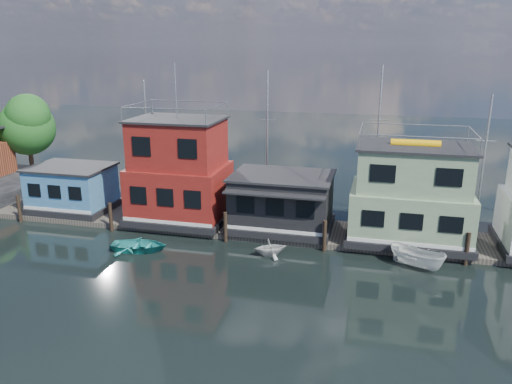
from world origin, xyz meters
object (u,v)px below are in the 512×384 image
(houseboat_dark, at_px, (282,202))
(dinghy_white, at_px, (270,247))
(houseboat_red, at_px, (179,173))
(houseboat_blue, at_px, (72,188))
(houseboat_green, at_px, (411,195))
(dinghy_teal, at_px, (139,245))
(motorboat, at_px, (417,258))

(houseboat_dark, xyz_separation_m, dinghy_white, (0.11, -4.38, -1.83))
(houseboat_red, bearing_deg, houseboat_blue, -180.00)
(houseboat_red, height_order, dinghy_white, houseboat_red)
(houseboat_red, relative_size, dinghy_white, 5.29)
(houseboat_green, xyz_separation_m, dinghy_teal, (-17.71, -5.79, -3.16))
(houseboat_green, relative_size, dinghy_white, 3.75)
(houseboat_blue, height_order, dinghy_white, houseboat_blue)
(houseboat_red, distance_m, dinghy_white, 9.88)
(motorboat, bearing_deg, houseboat_green, 36.15)
(houseboat_blue, relative_size, houseboat_dark, 0.86)
(houseboat_green, bearing_deg, dinghy_white, -153.65)
(houseboat_green, distance_m, dinghy_white, 10.35)
(houseboat_red, height_order, dinghy_teal, houseboat_red)
(dinghy_teal, bearing_deg, houseboat_dark, -66.22)
(motorboat, bearing_deg, houseboat_dark, 96.73)
(houseboat_blue, xyz_separation_m, houseboat_red, (9.50, 0.00, 1.90))
(houseboat_blue, xyz_separation_m, dinghy_teal, (8.79, -5.79, -1.81))
(dinghy_white, distance_m, motorboat, 9.34)
(houseboat_dark, xyz_separation_m, houseboat_green, (9.00, 0.02, 1.13))
(houseboat_blue, xyz_separation_m, dinghy_white, (17.61, -4.40, -1.61))
(houseboat_dark, distance_m, houseboat_green, 9.07)
(houseboat_dark, height_order, dinghy_teal, houseboat_dark)
(houseboat_red, xyz_separation_m, dinghy_teal, (-0.71, -5.79, -3.71))
(motorboat, bearing_deg, dinghy_white, 122.00)
(houseboat_dark, height_order, dinghy_white, houseboat_dark)
(dinghy_teal, bearing_deg, houseboat_red, -16.70)
(motorboat, xyz_separation_m, dinghy_teal, (-18.16, -1.74, -0.32))
(dinghy_white, distance_m, dinghy_teal, 8.93)
(houseboat_blue, xyz_separation_m, houseboat_green, (26.50, 0.00, 1.34))
(dinghy_white, relative_size, motorboat, 0.61)
(houseboat_red, xyz_separation_m, motorboat, (17.45, -4.04, -3.39))
(houseboat_blue, xyz_separation_m, houseboat_dark, (17.50, -0.02, 0.21))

